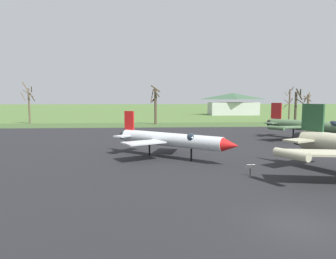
# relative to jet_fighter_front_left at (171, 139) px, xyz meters

# --- Properties ---
(ground_plane) EXTENTS (600.00, 600.00, 0.00)m
(ground_plane) POSITION_rel_jet_fighter_front_left_xyz_m (4.68, -16.43, -1.93)
(ground_plane) COLOR #4C6B33
(asphalt_apron) EXTENTS (86.06, 60.82, 0.05)m
(asphalt_apron) POSITION_rel_jet_fighter_front_left_xyz_m (4.68, 1.82, -1.91)
(asphalt_apron) COLOR black
(asphalt_apron) RESTS_ON ground
(grass_verge_strip) EXTENTS (146.06, 12.00, 0.06)m
(grass_verge_strip) POSITION_rel_jet_fighter_front_left_xyz_m (4.68, 38.23, -1.90)
(grass_verge_strip) COLOR #3D562C
(grass_verge_strip) RESTS_ON ground
(jet_fighter_front_left) EXTENTS (11.79, 10.26, 4.60)m
(jet_fighter_front_left) POSITION_rel_jet_fighter_front_left_xyz_m (0.00, 0.00, 0.00)
(jet_fighter_front_left) COLOR silver
(jet_fighter_front_left) RESTS_ON ground
(info_placard_front_left) EXTENTS (0.64, 0.30, 0.96)m
(info_placard_front_left) POSITION_rel_jet_fighter_front_left_xyz_m (5.52, -7.30, -1.31)
(info_placard_front_left) COLOR black
(info_placard_front_left) RESTS_ON ground
(jet_fighter_rear_center) EXTENTS (12.13, 13.65, 5.27)m
(jet_fighter_rear_center) POSITION_rel_jet_fighter_front_left_xyz_m (21.14, 11.60, 0.19)
(jet_fighter_rear_center) COLOR #4C6B47
(jet_fighter_rear_center) RESTS_ON ground
(bare_tree_far_left) EXTENTS (3.26, 2.83, 9.80)m
(bare_tree_far_left) POSITION_rel_jet_fighter_front_left_xyz_m (-29.97, 44.09, 3.02)
(bare_tree_far_left) COLOR brown
(bare_tree_far_left) RESTS_ON ground
(bare_tree_left_of_center) EXTENTS (2.28, 2.36, 8.99)m
(bare_tree_left_of_center) POSITION_rel_jet_fighter_front_left_xyz_m (-0.46, 40.24, 2.73)
(bare_tree_left_of_center) COLOR brown
(bare_tree_left_of_center) RESTS_ON ground
(bare_tree_center) EXTENTS (2.17, 2.32, 8.64)m
(bare_tree_center) POSITION_rel_jet_fighter_front_left_xyz_m (30.86, 39.91, 2.44)
(bare_tree_center) COLOR brown
(bare_tree_center) RESTS_ON ground
(bare_tree_right_of_center) EXTENTS (2.55, 2.25, 8.42)m
(bare_tree_right_of_center) POSITION_rel_jet_fighter_front_left_xyz_m (35.26, 45.19, 2.54)
(bare_tree_right_of_center) COLOR #42382D
(bare_tree_right_of_center) RESTS_ON ground
(bare_tree_far_right) EXTENTS (2.39, 2.45, 7.39)m
(bare_tree_far_right) POSITION_rel_jet_fighter_front_left_xyz_m (35.80, 40.69, 1.93)
(bare_tree_far_right) COLOR brown
(bare_tree_far_right) RESTS_ON ground
(visitor_building) EXTENTS (17.90, 10.67, 7.84)m
(visitor_building) POSITION_rel_jet_fighter_front_left_xyz_m (28.66, 79.63, 1.90)
(visitor_building) COLOR beige
(visitor_building) RESTS_ON ground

